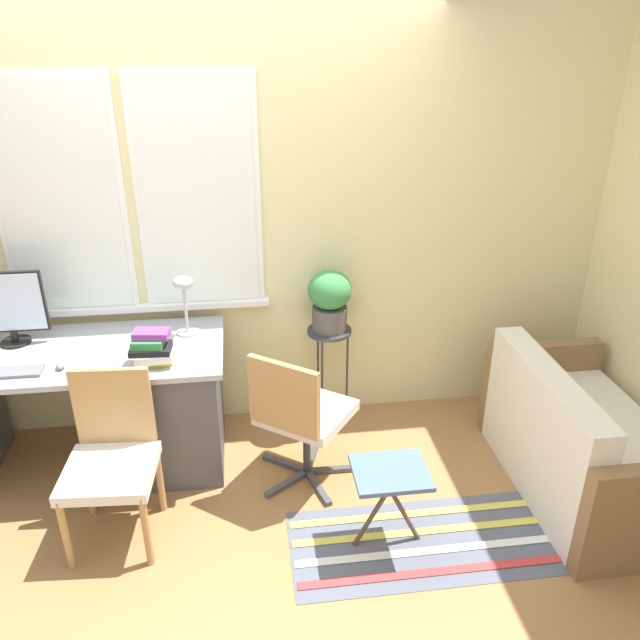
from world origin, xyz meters
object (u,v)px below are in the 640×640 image
monitor (8,307)px  desk_lamp (184,292)px  office_chair_swivel (300,414)px  plant_stand (329,341)px  potted_plant (330,298)px  mouse (61,366)px  couch_loveseat (581,447)px  folding_stool (390,479)px  desk_chair_wooden (111,456)px  book_stack (152,349)px

monitor → desk_lamp: size_ratio=1.21×
office_chair_swivel → plant_stand: office_chair_swivel is taller
plant_stand → potted_plant: size_ratio=1.76×
mouse → couch_loveseat: (2.77, -0.39, -0.50)m
couch_loveseat → monitor: bearing=76.8°
mouse → folding_stool: mouse is taller
desk_chair_wooden → plant_stand: bearing=38.1°
monitor → folding_stool: 2.26m
mouse → monitor: bearing=133.6°
monitor → office_chair_swivel: size_ratio=0.50×
book_stack → desk_chair_wooden: (-0.20, -0.36, -0.39)m
desk_lamp → potted_plant: size_ratio=0.92×
mouse → desk_chair_wooden: (0.27, -0.38, -0.32)m
desk_lamp → book_stack: (-0.16, -0.35, -0.16)m
office_chair_swivel → plant_stand: size_ratio=1.25×
mouse → plant_stand: size_ratio=0.11×
monitor → mouse: bearing=-46.4°
desk_chair_wooden → couch_loveseat: size_ratio=0.67×
desk_chair_wooden → plant_stand: (1.21, 0.82, 0.14)m
book_stack → plant_stand: (1.01, 0.45, -0.25)m
potted_plant → folding_stool: size_ratio=0.84×
book_stack → office_chair_swivel: 0.87m
desk_lamp → couch_loveseat: desk_lamp is taller
mouse → book_stack: book_stack is taller
office_chair_swivel → desk_chair_wooden: bearing=51.0°
office_chair_swivel → folding_stool: bearing=162.6°
mouse → desk_lamp: bearing=28.2°
folding_stool → plant_stand: bearing=97.0°
desk_lamp → desk_chair_wooden: (-0.36, -0.72, -0.56)m
couch_loveseat → folding_stool: size_ratio=2.81×
plant_stand → mouse: bearing=-163.5°
monitor → mouse: monitor is taller
desk_lamp → book_stack: size_ratio=1.63×
mouse → plant_stand: 1.55m
plant_stand → folding_stool: (0.14, -1.10, -0.20)m
mouse → desk_lamp: desk_lamp is taller
desk_chair_wooden → folding_stool: size_ratio=1.88×
couch_loveseat → potted_plant: 1.65m
monitor → office_chair_swivel: 1.71m
desk_lamp → folding_stool: bearing=-45.5°
desk_lamp → desk_chair_wooden: 0.98m
mouse → plant_stand: bearing=16.5°
desk_chair_wooden → folding_stool: 1.37m
plant_stand → couch_loveseat: bearing=-32.6°
office_chair_swivel → potted_plant: potted_plant is taller
desk_chair_wooden → office_chair_swivel: (0.96, 0.24, -0.00)m
monitor → desk_chair_wooden: (0.60, -0.72, -0.52)m
desk_chair_wooden → desk_lamp: bearing=67.5°
mouse → desk_lamp: (0.63, 0.34, 0.24)m
book_stack → potted_plant: (1.01, 0.45, 0.04)m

